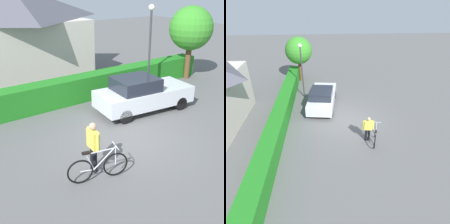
# 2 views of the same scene
# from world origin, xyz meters

# --- Properties ---
(ground_plane) EXTENTS (60.00, 60.00, 0.00)m
(ground_plane) POSITION_xyz_m (0.00, 0.00, 0.00)
(ground_plane) COLOR #595959
(hedge_row) EXTENTS (16.37, 0.90, 1.16)m
(hedge_row) POSITION_xyz_m (0.00, 4.38, 0.58)
(hedge_row) COLOR #1F771E
(hedge_row) RESTS_ON ground
(house_distant) EXTENTS (7.56, 5.39, 5.11)m
(house_distant) POSITION_xyz_m (-0.39, 9.52, 2.61)
(house_distant) COLOR beige
(house_distant) RESTS_ON ground
(parked_car_near) EXTENTS (4.35, 2.22, 1.53)m
(parked_car_near) POSITION_xyz_m (2.17, 1.72, 0.76)
(parked_car_near) COLOR silver
(parked_car_near) RESTS_ON ground
(bicycle) EXTENTS (1.74, 0.65, 1.00)m
(bicycle) POSITION_xyz_m (-2.13, -1.32, 0.41)
(bicycle) COLOR black
(bicycle) RESTS_ON ground
(person_rider) EXTENTS (0.24, 0.64, 1.58)m
(person_rider) POSITION_xyz_m (-2.00, -0.88, 0.92)
(person_rider) COLOR black
(person_rider) RESTS_ON ground
(street_lamp) EXTENTS (0.28, 0.28, 4.24)m
(street_lamp) POSITION_xyz_m (3.89, 3.21, 2.74)
(street_lamp) COLOR #38383D
(street_lamp) RESTS_ON ground
(tree_kerbside) EXTENTS (2.38, 2.38, 4.02)m
(tree_kerbside) POSITION_xyz_m (7.46, 3.78, 2.80)
(tree_kerbside) COLOR brown
(tree_kerbside) RESTS_ON ground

